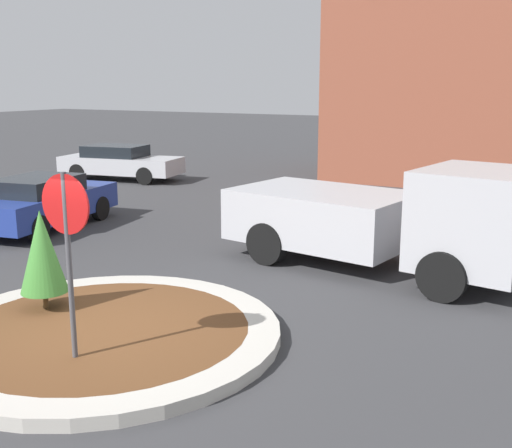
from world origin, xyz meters
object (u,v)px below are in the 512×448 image
stop_sign (67,234)px  utility_truck (387,218)px  parked_sedan_silver (120,162)px  parked_sedan_blue (43,202)px

stop_sign → utility_truck: bearing=70.7°
utility_truck → parked_sedan_silver: (-12.52, 6.93, -0.38)m
stop_sign → parked_sedan_silver: 16.81m
utility_truck → parked_sedan_blue: (-8.83, -0.47, -0.37)m
stop_sign → utility_truck: size_ratio=0.41×
stop_sign → parked_sedan_blue: stop_sign is taller
parked_sedan_silver → utility_truck: bearing=-38.7°
parked_sedan_blue → stop_sign: bearing=-140.5°
parked_sedan_silver → parked_sedan_blue: (3.69, -7.40, 0.01)m
utility_truck → parked_sedan_blue: size_ratio=1.41×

